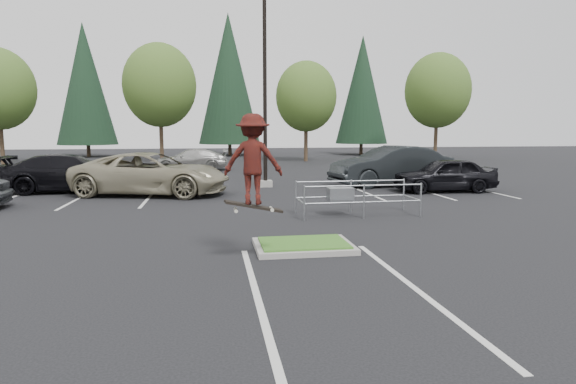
{
  "coord_description": "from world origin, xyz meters",
  "views": [
    {
      "loc": [
        -2.05,
        -10.48,
        2.69
      ],
      "look_at": [
        -0.12,
        1.5,
        1.11
      ],
      "focal_mm": 30.0,
      "sensor_mm": 36.0,
      "label": 1
    }
  ],
  "objects": [
    {
      "name": "ground",
      "position": [
        0.0,
        0.0,
        0.0
      ],
      "size": [
        120.0,
        120.0,
        0.0
      ],
      "primitive_type": "plane",
      "color": "black",
      "rests_on": "ground"
    },
    {
      "name": "grass_median",
      "position": [
        0.0,
        0.0,
        0.08
      ],
      "size": [
        2.2,
        1.6,
        0.16
      ],
      "color": "#99948E",
      "rests_on": "ground"
    },
    {
      "name": "stall_lines",
      "position": [
        -1.35,
        6.02,
        0.0
      ],
      "size": [
        22.62,
        17.6,
        0.01
      ],
      "color": "silver",
      "rests_on": "ground"
    },
    {
      "name": "light_pole",
      "position": [
        0.5,
        12.0,
        4.56
      ],
      "size": [
        0.7,
        0.6,
        10.12
      ],
      "color": "#99948E",
      "rests_on": "ground"
    },
    {
      "name": "decid_b",
      "position": [
        -6.01,
        30.53,
        6.04
      ],
      "size": [
        5.89,
        5.89,
        9.64
      ],
      "color": "#38281C",
      "rests_on": "ground"
    },
    {
      "name": "decid_c",
      "position": [
        5.99,
        29.83,
        5.25
      ],
      "size": [
        5.12,
        5.12,
        8.38
      ],
      "color": "#38281C",
      "rests_on": "ground"
    },
    {
      "name": "decid_d",
      "position": [
        17.99,
        30.33,
        5.91
      ],
      "size": [
        5.76,
        5.76,
        9.43
      ],
      "color": "#38281C",
      "rests_on": "ground"
    },
    {
      "name": "conif_a",
      "position": [
        -14.0,
        40.0,
        7.1
      ],
      "size": [
        5.72,
        5.72,
        13.0
      ],
      "color": "#38281C",
      "rests_on": "ground"
    },
    {
      "name": "conif_b",
      "position": [
        0.0,
        40.5,
        7.85
      ],
      "size": [
        6.38,
        6.38,
        14.5
      ],
      "color": "#38281C",
      "rests_on": "ground"
    },
    {
      "name": "conif_c",
      "position": [
        14.0,
        39.5,
        6.85
      ],
      "size": [
        5.5,
        5.5,
        12.5
      ],
      "color": "#38281C",
      "rests_on": "ground"
    },
    {
      "name": "cart_corral",
      "position": [
        2.08,
        3.99,
        0.67
      ],
      "size": [
        3.76,
        1.41,
        1.06
      ],
      "rotation": [
        0.0,
        0.0,
        0.02
      ],
      "color": "gray",
      "rests_on": "ground"
    },
    {
      "name": "skateboarder",
      "position": [
        -1.2,
        -0.81,
        2.08
      ],
      "size": [
        1.28,
        0.89,
        2.02
      ],
      "rotation": [
        0.0,
        0.0,
        2.95
      ],
      "color": "black",
      "rests_on": "ground"
    },
    {
      "name": "car_l_tan",
      "position": [
        -4.5,
        10.0,
        0.88
      ],
      "size": [
        6.85,
        4.45,
        1.75
      ],
      "primitive_type": "imported",
      "rotation": [
        0.0,
        0.0,
        1.31
      ],
      "color": "gray",
      "rests_on": "ground"
    },
    {
      "name": "car_l_black",
      "position": [
        -8.0,
        11.5,
        0.82
      ],
      "size": [
        5.7,
        2.47,
        1.64
      ],
      "primitive_type": "imported",
      "rotation": [
        0.0,
        0.0,
        1.6
      ],
      "color": "black",
      "rests_on": "ground"
    },
    {
      "name": "car_r_charc",
      "position": [
        6.5,
        11.5,
        0.95
      ],
      "size": [
        6.04,
        2.9,
        1.91
      ],
      "primitive_type": "imported",
      "rotation": [
        0.0,
        0.0,
        4.87
      ],
      "color": "black",
      "rests_on": "ground"
    },
    {
      "name": "car_r_black",
      "position": [
        8.0,
        8.97,
        0.74
      ],
      "size": [
        4.44,
        1.95,
        1.49
      ],
      "primitive_type": "imported",
      "rotation": [
        0.0,
        0.0,
        4.67
      ],
      "color": "black",
      "rests_on": "ground"
    },
    {
      "name": "car_far_silver",
      "position": [
        -3.32,
        22.0,
        0.71
      ],
      "size": [
        4.93,
        2.12,
        1.42
      ],
      "primitive_type": "imported",
      "rotation": [
        0.0,
        0.0,
        4.68
      ],
      "color": "#9B9A96",
      "rests_on": "ground"
    }
  ]
}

